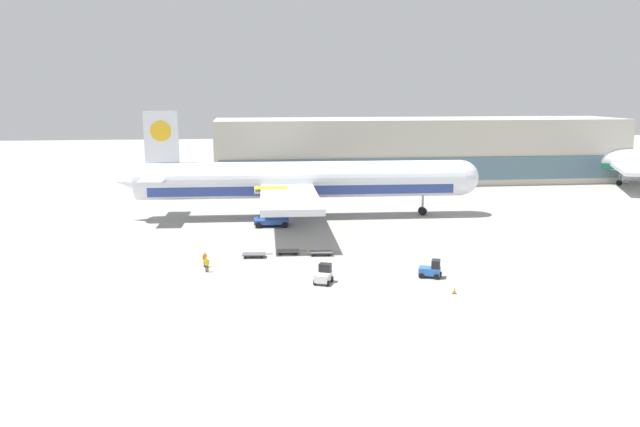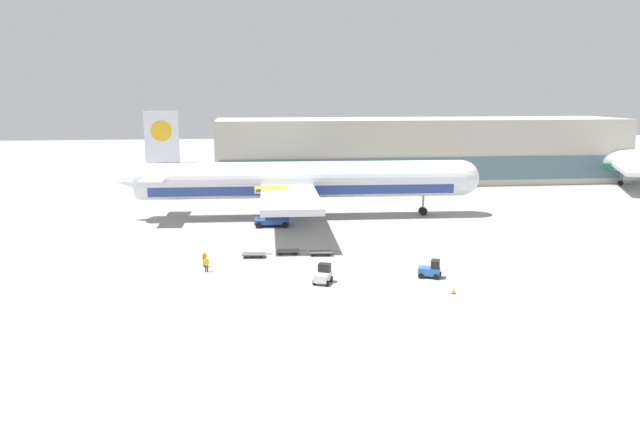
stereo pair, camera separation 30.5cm
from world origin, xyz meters
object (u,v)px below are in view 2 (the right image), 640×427
at_px(scissor_lift_loader, 272,212).
at_px(baggage_tug_foreground, 431,270).
at_px(traffic_cone_near, 454,291).
at_px(ground_crew_near, 204,258).
at_px(baggage_tug_mid, 323,275).
at_px(baggage_dolly_second, 288,251).
at_px(baggage_dolly_third, 321,252).
at_px(airplane_distant, 635,162).
at_px(airplane_main, 298,181).
at_px(baggage_dolly_lead, 254,254).
at_px(ground_crew_far, 206,264).

relative_size(scissor_lift_loader, baggage_tug_foreground, 2.13).
distance_m(baggage_tug_foreground, traffic_cone_near, 5.74).
height_order(baggage_tug_foreground, ground_crew_near, baggage_tug_foreground).
bearing_deg(scissor_lift_loader, baggage_tug_mid, -79.76).
height_order(scissor_lift_loader, baggage_tug_mid, scissor_lift_loader).
distance_m(scissor_lift_loader, baggage_dolly_second, 16.80).
height_order(baggage_dolly_third, ground_crew_near, ground_crew_near).
bearing_deg(airplane_distant, baggage_tug_mid, -117.29).
height_order(airplane_main, scissor_lift_loader, airplane_main).
bearing_deg(baggage_dolly_second, airplane_main, 87.07).
bearing_deg(airplane_main, scissor_lift_loader, -123.83).
relative_size(scissor_lift_loader, baggage_dolly_second, 1.57).
distance_m(airplane_main, baggage_dolly_third, 24.66).
bearing_deg(baggage_tug_mid, airplane_distant, -27.23).
bearing_deg(ground_crew_near, airplane_main, -152.98).
height_order(airplane_main, baggage_dolly_lead, airplane_main).
bearing_deg(ground_crew_near, baggage_tug_foreground, 126.55).
xyz_separation_m(baggage_dolly_lead, baggage_dolly_third, (8.29, 0.01, 0.00)).
bearing_deg(baggage_dolly_third, baggage_tug_foreground, -39.68).
bearing_deg(airplane_distant, ground_crew_far, -124.03).
distance_m(baggage_dolly_lead, baggage_dolly_second, 4.42).
xyz_separation_m(baggage_tug_foreground, traffic_cone_near, (0.70, -5.67, -0.55)).
bearing_deg(traffic_cone_near, scissor_lift_loader, 116.43).
relative_size(baggage_tug_foreground, traffic_cone_near, 4.15).
xyz_separation_m(baggage_dolly_lead, traffic_cone_near, (19.85, -16.31, -0.06)).
distance_m(baggage_tug_foreground, baggage_dolly_second, 18.98).
bearing_deg(airplane_main, baggage_dolly_lead, -105.31).
distance_m(scissor_lift_loader, traffic_cone_near, 38.12).
xyz_separation_m(ground_crew_far, traffic_cone_near, (25.22, -10.65, -0.65)).
xyz_separation_m(airplane_main, airplane_distant, (75.39, 27.32, -0.93)).
height_order(baggage_tug_foreground, baggage_tug_mid, same).
xyz_separation_m(baggage_tug_foreground, baggage_dolly_second, (-14.87, 11.78, -0.49)).
xyz_separation_m(baggage_tug_mid, baggage_dolly_second, (-2.96, 12.36, -0.49)).
bearing_deg(baggage_dolly_lead, baggage_dolly_third, 4.89).
distance_m(scissor_lift_loader, ground_crew_far, 24.89).
height_order(ground_crew_far, traffic_cone_near, ground_crew_far).
bearing_deg(baggage_dolly_third, baggage_dolly_second, 169.20).
height_order(baggage_dolly_second, traffic_cone_near, traffic_cone_near).
bearing_deg(airplane_distant, baggage_dolly_lead, -125.11).
distance_m(scissor_lift_loader, ground_crew_near, 23.09).
relative_size(scissor_lift_loader, baggage_dolly_third, 1.57).
bearing_deg(baggage_tug_foreground, airplane_distant, 65.05).
relative_size(baggage_tug_mid, ground_crew_near, 1.54).
relative_size(scissor_lift_loader, ground_crew_near, 3.26).
xyz_separation_m(baggage_dolly_second, traffic_cone_near, (15.57, -17.45, -0.06)).
bearing_deg(traffic_cone_near, airplane_main, 107.17).
relative_size(baggage_dolly_lead, ground_crew_far, 2.24).
distance_m(scissor_lift_loader, baggage_tug_mid, 29.36).
distance_m(airplane_main, airplane_distant, 80.20).
height_order(ground_crew_near, ground_crew_far, ground_crew_near).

